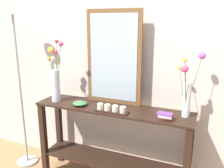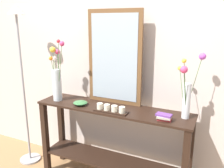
{
  "view_description": "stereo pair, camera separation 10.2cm",
  "coord_description": "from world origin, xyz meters",
  "views": [
    {
      "loc": [
        0.83,
        -1.97,
        1.62
      ],
      "look_at": [
        0.0,
        0.0,
        1.06
      ],
      "focal_mm": 38.02,
      "sensor_mm": 36.0,
      "label": 1
    },
    {
      "loc": [
        0.92,
        -1.93,
        1.62
      ],
      "look_at": [
        0.0,
        0.0,
        1.06
      ],
      "focal_mm": 38.02,
      "sensor_mm": 36.0,
      "label": 2
    }
  ],
  "objects": [
    {
      "name": "console_table",
      "position": [
        0.0,
        0.0,
        0.51
      ],
      "size": [
        1.53,
        0.36,
        0.82
      ],
      "color": "black",
      "rests_on": "ground"
    },
    {
      "name": "mirror_leaning",
      "position": [
        -0.04,
        0.15,
        1.28
      ],
      "size": [
        0.56,
        0.03,
        0.92
      ],
      "color": "brown",
      "rests_on": "console_table"
    },
    {
      "name": "floor_lamp",
      "position": [
        -1.07,
        -0.05,
        1.21
      ],
      "size": [
        0.24,
        0.24,
        1.79
      ],
      "color": "#9E9EA3",
      "rests_on": "ground"
    },
    {
      "name": "decorative_bowl",
      "position": [
        -0.31,
        -0.07,
        0.85
      ],
      "size": [
        0.14,
        0.14,
        0.04
      ],
      "color": "#38703D",
      "rests_on": "console_table"
    },
    {
      "name": "vase_right",
      "position": [
        0.68,
        0.04,
        1.07
      ],
      "size": [
        0.22,
        0.19,
        0.56
      ],
      "color": "silver",
      "rests_on": "console_table"
    },
    {
      "name": "tall_vase_left",
      "position": [
        -0.61,
        -0.04,
        1.06
      ],
      "size": [
        0.22,
        0.15,
        0.63
      ],
      "color": "silver",
      "rests_on": "console_table"
    },
    {
      "name": "wall_back",
      "position": [
        0.0,
        0.3,
        1.35
      ],
      "size": [
        6.4,
        0.08,
        2.7
      ],
      "primitive_type": "cube",
      "color": "beige",
      "rests_on": "ground"
    },
    {
      "name": "book_stack",
      "position": [
        0.52,
        -0.09,
        0.85
      ],
      "size": [
        0.13,
        0.09,
        0.05
      ],
      "color": "#C63338",
      "rests_on": "console_table"
    },
    {
      "name": "candle_tray",
      "position": [
        0.04,
        -0.11,
        0.85
      ],
      "size": [
        0.32,
        0.09,
        0.07
      ],
      "color": "black",
      "rests_on": "console_table"
    }
  ]
}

